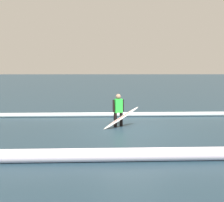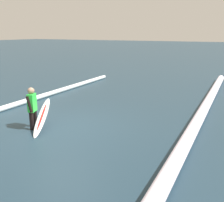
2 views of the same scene
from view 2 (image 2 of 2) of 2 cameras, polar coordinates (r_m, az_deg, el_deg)
The scene contains 5 objects.
ground_plane at distance 9.04m, azimuth -11.20°, elevation -5.72°, with size 176.88×176.88×0.00m, color #213847.
surfer at distance 8.93m, azimuth -17.29°, elevation -1.09°, with size 0.49×0.35×1.42m.
surfboard at distance 8.91m, azimuth -15.28°, elevation -3.40°, with size 1.63×0.98×0.88m.
wave_crest_foreground at distance 11.97m, azimuth -20.60°, elevation -0.70°, with size 0.23×0.23×16.20m, color white.
wave_crest_midground at distance 7.90m, azimuth 16.64°, elevation -7.73°, with size 0.37×0.37×22.54m, color white.
Camera 2 is at (6.44, 5.50, 3.16)m, focal length 41.16 mm.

